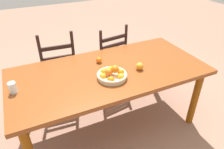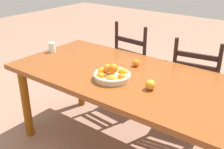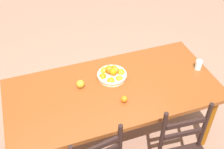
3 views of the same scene
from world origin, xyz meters
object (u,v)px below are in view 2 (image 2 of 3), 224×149
at_px(fruit_bowl, 112,75).
at_px(chair_near_window, 195,87).
at_px(dining_table, 127,84).
at_px(drinking_glass, 52,47).
at_px(orange_loose_1, 136,63).
at_px(orange_loose_0, 150,85).
at_px(chair_by_cabinet, 137,68).

bearing_deg(fruit_bowl, chair_near_window, 68.21).
height_order(dining_table, drinking_glass, drinking_glass).
distance_m(chair_near_window, fruit_bowl, 1.02).
bearing_deg(fruit_bowl, orange_loose_1, 89.43).
bearing_deg(fruit_bowl, orange_loose_0, 4.78).
height_order(dining_table, orange_loose_0, orange_loose_0).
relative_size(orange_loose_0, orange_loose_1, 1.23).
relative_size(chair_near_window, fruit_bowl, 3.31).
height_order(dining_table, chair_near_window, chair_near_window).
relative_size(dining_table, orange_loose_1, 32.23).
bearing_deg(chair_by_cabinet, dining_table, 120.82).
distance_m(chair_near_window, drinking_glass, 1.46).
distance_m(chair_by_cabinet, fruit_bowl, 1.03).
height_order(orange_loose_0, drinking_glass, drinking_glass).
xyz_separation_m(dining_table, orange_loose_1, (-0.04, 0.19, 0.12)).
bearing_deg(orange_loose_1, drinking_glass, -168.39).
relative_size(dining_table, chair_near_window, 2.07).
bearing_deg(chair_by_cabinet, drinking_glass, 60.18).
height_order(chair_by_cabinet, orange_loose_1, chair_by_cabinet).
distance_m(orange_loose_1, drinking_glass, 0.87).
height_order(dining_table, fruit_bowl, fruit_bowl).
xyz_separation_m(orange_loose_1, drinking_glass, (-0.86, -0.18, 0.02)).
xyz_separation_m(orange_loose_0, orange_loose_1, (-0.31, 0.31, -0.01)).
xyz_separation_m(chair_near_window, chair_by_cabinet, (-0.69, 0.02, 0.01)).
bearing_deg(drinking_glass, orange_loose_0, -6.38).
xyz_separation_m(fruit_bowl, drinking_glass, (-0.85, 0.16, 0.01)).
relative_size(chair_near_window, orange_loose_0, 12.70).
bearing_deg(orange_loose_0, drinking_glass, 173.62).
bearing_deg(chair_by_cabinet, orange_loose_0, 131.06).
xyz_separation_m(dining_table, chair_near_window, (0.32, 0.74, -0.22)).
relative_size(chair_by_cabinet, drinking_glass, 10.13).
xyz_separation_m(fruit_bowl, orange_loose_0, (0.32, 0.03, -0.00)).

